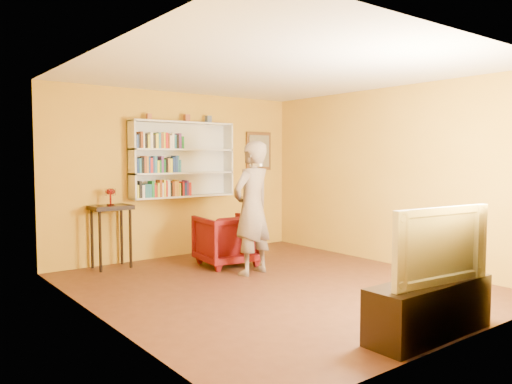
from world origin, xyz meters
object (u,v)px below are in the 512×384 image
at_px(ruby_lustre, 110,193).
at_px(armchair, 227,240).
at_px(television, 431,244).
at_px(console_table, 111,216).
at_px(bookshelf, 181,160).
at_px(person, 252,208).
at_px(tv_cabinet, 429,309).

height_order(ruby_lustre, armchair, ruby_lustre).
bearing_deg(ruby_lustre, television, -74.58).
bearing_deg(television, console_table, 111.38).
bearing_deg(console_table, ruby_lustre, 108.43).
distance_m(bookshelf, person, 1.85).
distance_m(person, television, 2.94).
height_order(console_table, person, person).
bearing_deg(person, armchair, -106.83).
bearing_deg(armchair, television, 93.46).
distance_m(armchair, person, 0.88).
height_order(armchair, tv_cabinet, armchair).
relative_size(bookshelf, ruby_lustre, 7.22).
bearing_deg(console_table, bookshelf, 7.15).
bearing_deg(ruby_lustre, person, -47.75).
distance_m(console_table, ruby_lustre, 0.34).
bearing_deg(bookshelf, ruby_lustre, -172.85).
xyz_separation_m(tv_cabinet, television, (0.00, 0.00, 0.60)).
relative_size(person, tv_cabinet, 1.31).
height_order(ruby_lustre, tv_cabinet, ruby_lustre).
xyz_separation_m(armchair, tv_cabinet, (-0.23, -3.63, -0.13)).
bearing_deg(tv_cabinet, console_table, 105.42).
xyz_separation_m(ruby_lustre, armchair, (1.47, -0.87, -0.73)).
relative_size(console_table, person, 0.50).
relative_size(ruby_lustre, tv_cabinet, 0.18).
relative_size(tv_cabinet, television, 1.18).
relative_size(console_table, ruby_lustre, 3.74).
bearing_deg(television, person, 92.43).
relative_size(ruby_lustre, television, 0.21).
xyz_separation_m(bookshelf, ruby_lustre, (-1.27, -0.16, -0.48)).
height_order(console_table, television, television).
distance_m(armchair, tv_cabinet, 3.64).
height_order(tv_cabinet, television, television).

